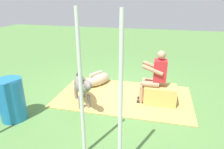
{
  "coord_description": "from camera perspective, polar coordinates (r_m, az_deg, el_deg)",
  "views": [
    {
      "loc": [
        -1.07,
        4.91,
        2.56
      ],
      "look_at": [
        0.15,
        -0.17,
        0.55
      ],
      "focal_mm": 33.55,
      "sensor_mm": 36.0,
      "label": 1
    }
  ],
  "objects": [
    {
      "name": "person_seated",
      "position": [
        5.13,
        11.59,
        -0.13
      ],
      "size": [
        0.67,
        0.43,
        1.35
      ],
      "color": "tan",
      "rests_on": "ground"
    },
    {
      "name": "tent_pole_mid",
      "position": [
        3.22,
        -8.46,
        -4.03
      ],
      "size": [
        0.06,
        0.06,
        2.42
      ],
      "primitive_type": "cylinder",
      "color": "silver",
      "rests_on": "ground"
    },
    {
      "name": "pony_lying",
      "position": [
        6.2,
        -4.52,
        -1.51
      ],
      "size": [
        0.9,
        1.29,
        0.42
      ],
      "color": "tan",
      "rests_on": "ground"
    },
    {
      "name": "pony_standing",
      "position": [
        5.05,
        -8.12,
        -2.97
      ],
      "size": [
        0.89,
        1.19,
        0.88
      ],
      "color": "slate",
      "rests_on": "ground"
    },
    {
      "name": "ground_plane",
      "position": [
        5.64,
        1.11,
        -5.97
      ],
      "size": [
        24.0,
        24.0,
        0.0
      ],
      "primitive_type": "plane",
      "color": "#568442"
    },
    {
      "name": "tent_pole_left",
      "position": [
        2.85,
        2.33,
        -7.26
      ],
      "size": [
        0.06,
        0.06,
        2.42
      ],
      "primitive_type": "cylinder",
      "color": "silver",
      "rests_on": "ground"
    },
    {
      "name": "water_barrel",
      "position": [
        4.96,
        -25.7,
        -6.19
      ],
      "size": [
        0.54,
        0.54,
        0.93
      ],
      "primitive_type": "cylinder",
      "color": "#1E72B2",
      "rests_on": "ground"
    },
    {
      "name": "hay_patch",
      "position": [
        5.62,
        3.22,
        -5.99
      ],
      "size": [
        3.48,
        2.01,
        0.02
      ],
      "primitive_type": "cube",
      "color": "tan",
      "rests_on": "ground"
    },
    {
      "name": "hay_bale",
      "position": [
        5.33,
        12.96,
        -5.38
      ],
      "size": [
        0.77,
        0.49,
        0.47
      ],
      "primitive_type": "cube",
      "color": "tan",
      "rests_on": "ground"
    }
  ]
}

